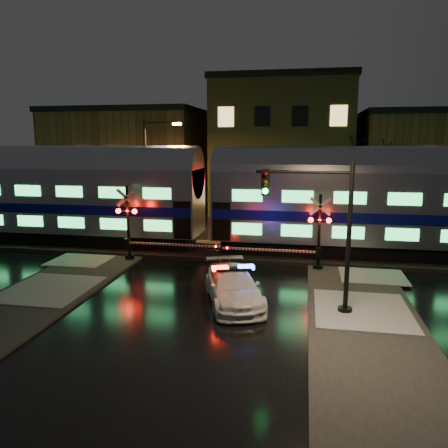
{
  "coord_description": "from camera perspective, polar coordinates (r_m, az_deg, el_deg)",
  "views": [
    {
      "loc": [
        4.25,
        -19.26,
        6.38
      ],
      "look_at": [
        0.16,
        2.5,
        2.2
      ],
      "focal_mm": 35.0,
      "sensor_mm": 36.0,
      "label": 1
    }
  ],
  "objects": [
    {
      "name": "building_mid",
      "position": [
        41.83,
        7.67,
        9.73
      ],
      "size": [
        12.0,
        11.0,
        11.5
      ],
      "primitive_type": "cube",
      "color": "brown",
      "rests_on": "ground"
    },
    {
      "name": "crossing_signal_right",
      "position": [
        22.09,
        11.35,
        -2.04
      ],
      "size": [
        5.46,
        0.64,
        3.86
      ],
      "color": "black",
      "rests_on": "ground"
    },
    {
      "name": "police_car",
      "position": [
        17.6,
        1.2,
        -8.13
      ],
      "size": [
        3.4,
        5.14,
        1.55
      ],
      "rotation": [
        0.0,
        0.0,
        0.33
      ],
      "color": "white",
      "rests_on": "ground"
    },
    {
      "name": "building_right",
      "position": [
        42.69,
        25.41,
        6.8
      ],
      "size": [
        12.0,
        10.0,
        8.5
      ],
      "primitive_type": "cube",
      "color": "brown",
      "rests_on": "ground"
    },
    {
      "name": "building_left",
      "position": [
        44.76,
        -12.15,
        8.04
      ],
      "size": [
        14.0,
        10.0,
        9.0
      ],
      "primitive_type": "cube",
      "color": "brown",
      "rests_on": "ground"
    },
    {
      "name": "crossing_signal_left",
      "position": [
        23.81,
        -11.66,
        -0.89
      ],
      "size": [
        5.78,
        0.66,
        4.09
      ],
      "color": "black",
      "rests_on": "ground"
    },
    {
      "name": "ground",
      "position": [
        20.73,
        -1.72,
        -7.24
      ],
      "size": [
        120.0,
        120.0,
        0.0
      ],
      "primitive_type": "plane",
      "color": "black",
      "rests_on": "ground"
    },
    {
      "name": "sidewalk_left",
      "position": [
        18.2,
        -26.99,
        -10.84
      ],
      "size": [
        4.0,
        20.0,
        0.12
      ],
      "primitive_type": "cube",
      "color": "#2D2D2D",
      "rests_on": "ground"
    },
    {
      "name": "traffic_light",
      "position": [
        16.32,
        12.9,
        -1.44
      ],
      "size": [
        3.68,
        0.68,
        5.69
      ],
      "rotation": [
        0.0,
        0.0,
        0.13
      ],
      "color": "black",
      "rests_on": "ground"
    },
    {
      "name": "ballast",
      "position": [
        25.41,
        0.69,
        -3.57
      ],
      "size": [
        90.0,
        4.2,
        0.24
      ],
      "primitive_type": "cube",
      "color": "black",
      "rests_on": "ground"
    },
    {
      "name": "sidewalk_right",
      "position": [
        14.86,
        18.97,
        -15.09
      ],
      "size": [
        4.0,
        20.0,
        0.12
      ],
      "primitive_type": "cube",
      "color": "#2D2D2D",
      "rests_on": "ground"
    },
    {
      "name": "streetlight",
      "position": [
        30.19,
        -9.68,
        6.98
      ],
      "size": [
        2.61,
        0.27,
        7.82
      ],
      "color": "black",
      "rests_on": "ground"
    },
    {
      "name": "train",
      "position": [
        25.06,
        -2.18,
        3.82
      ],
      "size": [
        51.0,
        3.12,
        5.92
      ],
      "color": "black",
      "rests_on": "ballast"
    }
  ]
}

